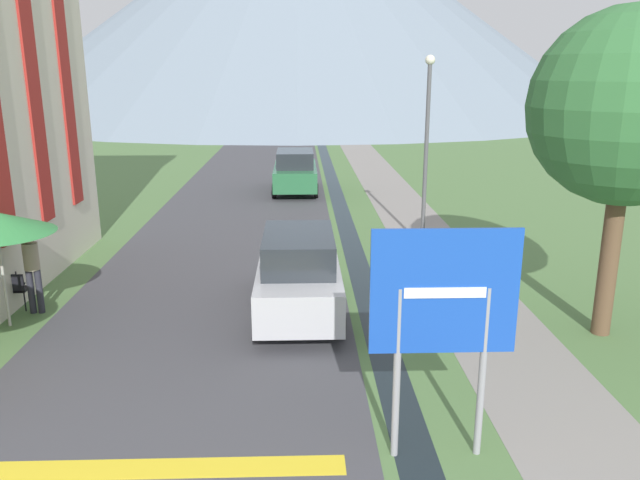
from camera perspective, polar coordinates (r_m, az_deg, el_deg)
The scene contains 13 objects.
ground_plane at distance 23.82m, azimuth -0.97°, elevation 2.85°, with size 160.00×160.00×0.00m, color #517542.
road at distance 33.72m, azimuth -5.53°, elevation 6.46°, with size 6.40×60.00×0.01m.
footpath at distance 33.89m, azimuth 4.88°, elevation 6.52°, with size 2.20×60.00×0.01m.
drainage_channel at distance 33.69m, azimuth 0.80°, elevation 6.52°, with size 0.60×60.00×0.00m.
mountain_distant at distance 81.26m, azimuth -2.12°, elevation 20.98°, with size 73.73×73.73×26.48m.
road_sign at distance 8.25m, azimuth 11.22°, elevation -6.41°, with size 1.92×0.11×3.22m.
parked_car_near at distance 13.45m, azimuth -1.96°, elevation -2.98°, with size 1.83×4.42×1.82m.
parked_car_far at distance 27.06m, azimuth -2.28°, elevation 6.30°, with size 1.90×4.32×1.82m.
cafe_chair_far_right at distance 15.51m, azimuth -26.44°, elevation -3.68°, with size 0.40×0.40×0.85m.
cafe_chair_far_left at distance 15.23m, azimuth -25.95°, elevation -3.94°, with size 0.40×0.40×0.85m.
person_standing_terrace at distance 14.72m, azimuth -24.82°, elevation -2.26°, with size 0.32×0.32×1.79m.
streetlamp at distance 18.53m, azimuth 9.73°, elevation 9.28°, with size 0.28×0.28×5.54m.
tree_by_path at distance 12.96m, azimuth 26.37°, elevation 10.75°, with size 3.64×3.64×6.29m.
Camera 1 is at (-0.36, -3.27, 5.12)m, focal length 35.00 mm.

